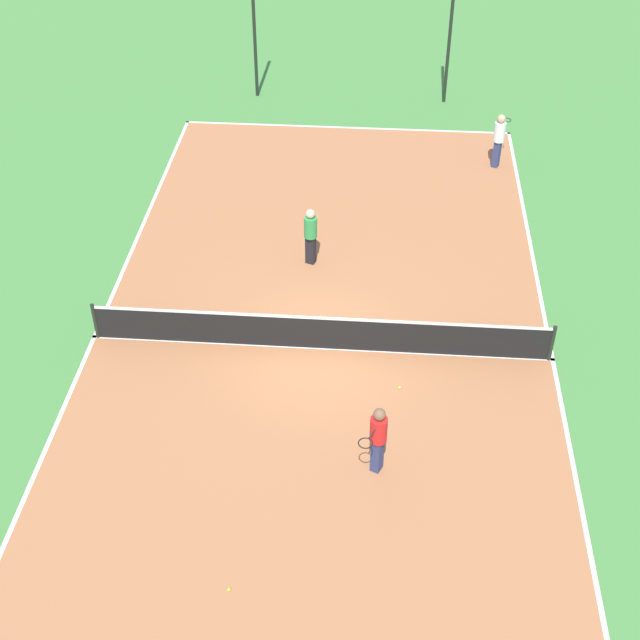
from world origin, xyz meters
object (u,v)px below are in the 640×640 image
Objects in this scene: tennis_ball_left_sideline at (229,589)px; fence_post_back_right at (450,34)px; tennis_net at (320,332)px; fence_post_back_left at (254,28)px; player_near_white at (499,137)px; player_coach_red at (378,436)px; tennis_ball_far_baseline at (399,388)px; player_far_green at (311,233)px.

tennis_ball_left_sideline is 0.01× the size of fence_post_back_right.
fence_post_back_left is (-3.50, 14.53, 2.04)m from tennis_net.
player_near_white is 1.05× the size of player_coach_red.
player_coach_red is 2.75m from tennis_ball_far_baseline.
tennis_net is 3.74m from player_far_green.
fence_post_back_right is (3.50, 14.53, 2.04)m from tennis_net.
tennis_net is at bearing 145.84° from tennis_ball_far_baseline.
fence_post_back_left and fence_post_back_right have the same top height.
player_coach_red is at bearing -170.27° from player_near_white.
fence_post_back_right is (4.64, 21.62, 2.52)m from tennis_ball_left_sideline.
tennis_ball_left_sideline is (-0.60, -10.76, -0.94)m from player_far_green.
player_far_green is at bearing 161.42° from player_near_white.
fence_post_back_right is at bearing 84.50° from tennis_ball_far_baseline.
fence_post_back_right reaches higher than player_far_green.
player_far_green is at bearing -74.79° from fence_post_back_left.
tennis_ball_left_sideline is 1.00× the size of tennis_ball_far_baseline.
player_far_green is 11.36m from fence_post_back_left.
fence_post_back_left is (-5.46, 15.87, 2.52)m from tennis_ball_far_baseline.
fence_post_back_left is at bearing 84.54° from player_near_white.
player_near_white reaches higher than player_coach_red.
fence_post_back_left is (-4.99, 18.40, 1.56)m from player_coach_red.
player_coach_red reaches higher than tennis_net.
tennis_ball_far_baseline is at bearing 61.57° from tennis_ball_left_sideline.
fence_post_back_right is at bearing 0.00° from fence_post_back_left.
fence_post_back_left is 1.00× the size of fence_post_back_right.
player_near_white is 0.35× the size of fence_post_back_left.
tennis_net is 6.60× the size of player_far_green.
player_coach_red is 18.57m from fence_post_back_right.
player_far_green is 11.69m from fence_post_back_right.
player_coach_red is 25.38× the size of tennis_ball_far_baseline.
fence_post_back_left is at bearing 124.79° from player_far_green.
player_far_green reaches higher than tennis_ball_left_sideline.
tennis_ball_left_sideline is at bearing -73.61° from player_far_green.
tennis_ball_far_baseline is at bearing -43.80° from player_far_green.
tennis_net is at bearing -76.48° from fence_post_back_left.
player_coach_red reaches higher than player_far_green.
player_far_green reaches higher than tennis_ball_far_baseline.
tennis_ball_left_sideline is at bearing -118.43° from tennis_ball_far_baseline.
tennis_net is 165.56× the size of tennis_ball_left_sideline.
player_far_green is 5.68m from tennis_ball_far_baseline.
fence_post_back_left is at bearing 109.00° from tennis_ball_far_baseline.
fence_post_back_left is (-2.35, 21.62, 2.52)m from tennis_ball_left_sideline.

